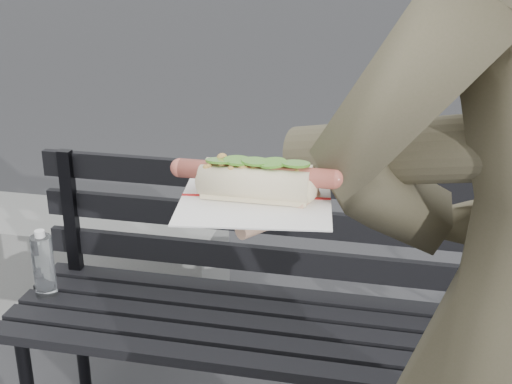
% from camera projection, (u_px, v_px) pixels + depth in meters
% --- Properties ---
extents(park_bench, '(1.50, 0.44, 0.88)m').
position_uv_depth(park_bench, '(267.00, 296.00, 2.05)').
color(park_bench, black).
rests_on(park_bench, ground).
extents(concrete_block, '(1.20, 0.40, 0.40)m').
position_uv_depth(concrete_block, '(77.00, 262.00, 2.95)').
color(concrete_block, slate).
rests_on(concrete_block, ground).
extents(held_hotdog, '(0.63, 0.32, 0.20)m').
position_uv_depth(held_hotdog, '(415.00, 160.00, 0.92)').
color(held_hotdog, '#47442F').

